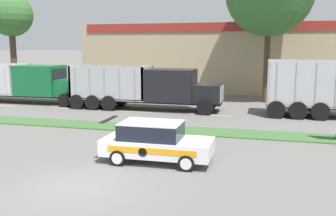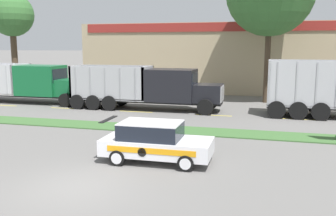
# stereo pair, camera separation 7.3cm
# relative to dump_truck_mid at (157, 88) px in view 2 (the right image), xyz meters

# --- Properties ---
(ground_plane) EXTENTS (600.00, 600.00, 0.00)m
(ground_plane) POSITION_rel_dump_truck_mid_xyz_m (1.62, -14.84, -1.53)
(ground_plane) COLOR slate
(grass_verge) EXTENTS (120.00, 1.91, 0.06)m
(grass_verge) POSITION_rel_dump_truck_mid_xyz_m (1.62, -6.05, -1.50)
(grass_verge) COLOR #3D6633
(grass_verge) RESTS_ON ground_plane
(centre_line_2) EXTENTS (2.40, 0.14, 0.01)m
(centre_line_2) POSITION_rel_dump_truck_mid_xyz_m (-12.03, -1.10, -1.53)
(centre_line_2) COLOR yellow
(centre_line_2) RESTS_ON ground_plane
(centre_line_3) EXTENTS (2.40, 0.14, 0.01)m
(centre_line_3) POSITION_rel_dump_truck_mid_xyz_m (-6.63, -1.10, -1.53)
(centre_line_3) COLOR yellow
(centre_line_3) RESTS_ON ground_plane
(centre_line_4) EXTENTS (2.40, 0.14, 0.01)m
(centre_line_4) POSITION_rel_dump_truck_mid_xyz_m (-1.23, -1.10, -1.53)
(centre_line_4) COLOR yellow
(centre_line_4) RESTS_ON ground_plane
(centre_line_5) EXTENTS (2.40, 0.14, 0.01)m
(centre_line_5) POSITION_rel_dump_truck_mid_xyz_m (4.17, -1.10, -1.53)
(centre_line_5) COLOR yellow
(centre_line_5) RESTS_ON ground_plane
(centre_line_6) EXTENTS (2.40, 0.14, 0.01)m
(centre_line_6) POSITION_rel_dump_truck_mid_xyz_m (9.57, -1.10, -1.53)
(centre_line_6) COLOR yellow
(centre_line_6) RESTS_ON ground_plane
(dump_truck_mid) EXTENTS (10.87, 2.66, 3.14)m
(dump_truck_mid) POSITION_rel_dump_truck_mid_xyz_m (0.00, 0.00, 0.00)
(dump_truck_mid) COLOR black
(dump_truck_mid) RESTS_ON ground_plane
(dump_truck_trail) EXTENTS (11.79, 2.70, 3.20)m
(dump_truck_trail) POSITION_rel_dump_truck_mid_xyz_m (-10.69, 0.64, 0.03)
(dump_truck_trail) COLOR black
(dump_truck_trail) RESTS_ON ground_plane
(rally_car) EXTENTS (4.30, 2.03, 1.61)m
(rally_car) POSITION_rel_dump_truck_mid_xyz_m (3.31, -11.53, -0.72)
(rally_car) COLOR white
(rally_car) RESTS_ON ground_plane
(store_building_backdrop) EXTENTS (28.36, 12.10, 6.62)m
(store_building_backdrop) POSITION_rel_dump_truck_mid_xyz_m (3.68, 15.16, 1.78)
(store_building_backdrop) COLOR tan
(store_building_backdrop) RESTS_ON ground_plane
(tree_behind_left) EXTENTS (4.40, 4.40, 10.92)m
(tree_behind_left) POSITION_rel_dump_truck_mid_xyz_m (-17.96, 8.56, 6.43)
(tree_behind_left) COLOR #473828
(tree_behind_left) RESTS_ON ground_plane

